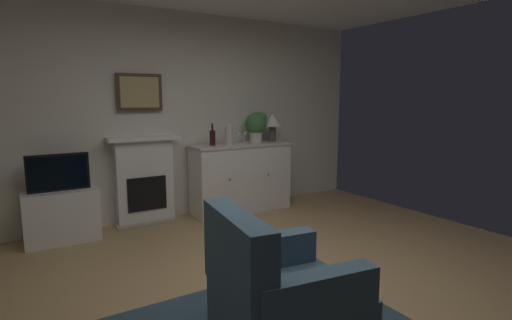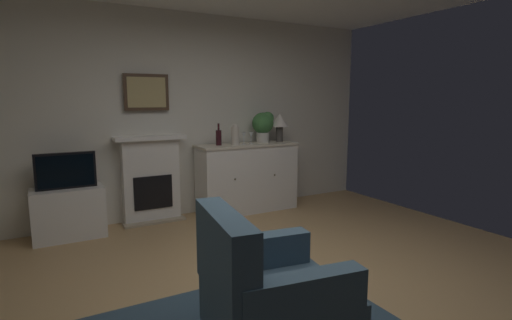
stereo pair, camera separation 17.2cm
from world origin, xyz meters
TOP-DOWN VIEW (x-y plane):
  - ground_plane at (0.00, 0.00)m, footprint 5.70×5.28m
  - wall_rear at (0.00, 2.61)m, footprint 5.70×0.06m
  - fireplace_unit at (-0.51, 2.48)m, footprint 0.87×0.30m
  - framed_picture at (-0.51, 2.53)m, footprint 0.55×0.04m
  - sideboard_cabinet at (0.78, 2.30)m, footprint 1.41×0.49m
  - table_lamp at (1.30, 2.30)m, footprint 0.26×0.26m
  - wine_bottle at (0.37, 2.33)m, footprint 0.08×0.08m
  - wine_glass_left at (0.71, 2.27)m, footprint 0.07×0.07m
  - wine_glass_center at (0.82, 2.27)m, footprint 0.07×0.07m
  - vase_decorative at (0.57, 2.25)m, footprint 0.11×0.11m
  - tv_cabinet at (-1.48, 2.32)m, footprint 0.75×0.42m
  - tv_set at (-1.48, 2.29)m, footprint 0.62×0.07m
  - potted_plant_small at (1.06, 2.35)m, footprint 0.30×0.30m
  - armchair at (-0.58, -0.53)m, footprint 0.91×0.87m

SIDE VIEW (x-z plane):
  - ground_plane at x=0.00m, z-range -0.10..0.00m
  - tv_cabinet at x=-1.48m, z-range 0.00..0.57m
  - armchair at x=-0.58m, z-range -0.08..0.84m
  - sideboard_cabinet at x=0.78m, z-range 0.00..0.95m
  - fireplace_unit at x=-0.51m, z-range 0.00..1.10m
  - tv_set at x=-1.48m, z-range 0.57..0.97m
  - wine_bottle at x=0.37m, z-range 0.91..1.20m
  - wine_glass_left at x=0.71m, z-range 0.98..1.15m
  - wine_glass_center at x=0.82m, z-range 0.98..1.15m
  - vase_decorative at x=0.57m, z-range 0.94..1.22m
  - potted_plant_small at x=1.06m, z-range 0.99..1.42m
  - table_lamp at x=1.30m, z-range 1.02..1.42m
  - wall_rear at x=0.00m, z-range 0.00..2.66m
  - framed_picture at x=-0.51m, z-range 1.41..1.86m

